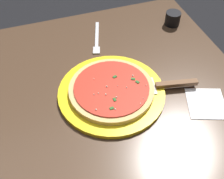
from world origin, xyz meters
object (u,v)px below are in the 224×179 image
object	(u,v)px
pizza_server	(164,85)
cup_small_sauce	(173,18)
serving_plate	(112,92)
pizza	(112,89)
fork	(97,39)
napkin_folded_right	(206,103)

from	to	relation	value
pizza_server	cup_small_sauce	world-z (taller)	cup_small_sauce
serving_plate	pizza	bearing A→B (deg)	-151.62
pizza	fork	size ratio (longest dim) A/B	1.40
pizza	napkin_folded_right	bearing A→B (deg)	-116.64
serving_plate	pizza	world-z (taller)	pizza
fork	serving_plate	bearing A→B (deg)	173.08
pizza	napkin_folded_right	distance (m)	0.28
serving_plate	pizza	distance (m)	0.02
napkin_folded_right	serving_plate	bearing A→B (deg)	63.36
fork	cup_small_sauce	bearing A→B (deg)	-89.86
serving_plate	cup_small_sauce	size ratio (longest dim) A/B	5.65
pizza_server	fork	bearing A→B (deg)	22.17
serving_plate	pizza	xyz separation A→B (m)	(-0.00, -0.00, 0.02)
pizza_server	napkin_folded_right	bearing A→B (deg)	-134.06
napkin_folded_right	pizza	bearing A→B (deg)	63.36
serving_plate	napkin_folded_right	bearing A→B (deg)	-116.64
cup_small_sauce	pizza	bearing A→B (deg)	128.47
pizza	serving_plate	bearing A→B (deg)	28.38
pizza	pizza_server	bearing A→B (deg)	-101.96
serving_plate	pizza_server	size ratio (longest dim) A/B	1.44
pizza	fork	xyz separation A→B (m)	(0.27, -0.03, -0.02)
pizza_server	napkin_folded_right	xyz separation A→B (m)	(-0.09, -0.10, -0.02)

